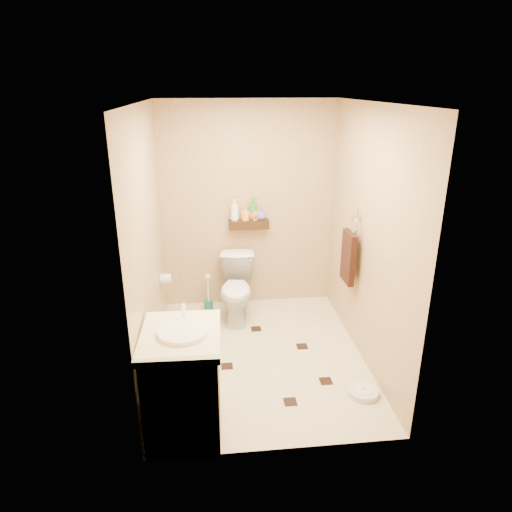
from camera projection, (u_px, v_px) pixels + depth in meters
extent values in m
plane|color=beige|center=(260.00, 356.00, 4.55)|extent=(2.50, 2.50, 0.00)
cube|color=tan|center=(248.00, 207.00, 5.29)|extent=(2.00, 0.04, 2.40)
cube|color=tan|center=(284.00, 304.00, 2.96)|extent=(2.00, 0.04, 2.40)
cube|color=tan|center=(149.00, 246.00, 4.02)|extent=(0.04, 2.50, 2.40)
cube|color=tan|center=(368.00, 238.00, 4.22)|extent=(0.04, 2.50, 2.40)
cube|color=silver|center=(262.00, 102.00, 3.70)|extent=(2.00, 2.50, 0.02)
cube|color=#331F0E|center=(249.00, 224.00, 5.27)|extent=(0.46, 0.14, 0.10)
cube|color=black|center=(227.00, 366.00, 4.38)|extent=(0.11, 0.11, 0.01)
cube|color=black|center=(302.00, 346.00, 4.71)|extent=(0.11, 0.11, 0.01)
cube|color=black|center=(290.00, 402.00, 3.89)|extent=(0.11, 0.11, 0.01)
cube|color=black|center=(211.00, 332.00, 4.99)|extent=(0.11, 0.11, 0.01)
cube|color=black|center=(326.00, 381.00, 4.16)|extent=(0.11, 0.11, 0.01)
cube|color=black|center=(256.00, 329.00, 5.04)|extent=(0.11, 0.11, 0.01)
imported|color=white|center=(237.00, 289.00, 5.18)|extent=(0.47, 0.74, 0.72)
cube|color=brown|center=(184.00, 386.00, 3.45)|extent=(0.55, 0.67, 0.80)
cube|color=#FBF3B5|center=(180.00, 336.00, 3.30)|extent=(0.60, 0.72, 0.05)
cylinder|color=white|center=(183.00, 333.00, 3.29)|extent=(0.37, 0.37, 0.05)
cylinder|color=silver|center=(184.00, 310.00, 3.48)|extent=(0.03, 0.03, 0.12)
cylinder|color=silver|center=(363.00, 392.00, 3.98)|extent=(0.28, 0.28, 0.05)
cylinder|color=white|center=(363.00, 389.00, 3.97)|extent=(0.16, 0.16, 0.01)
cylinder|color=#186256|center=(209.00, 305.00, 5.47)|extent=(0.11, 0.11, 0.11)
cylinder|color=silver|center=(208.00, 289.00, 5.40)|extent=(0.02, 0.02, 0.33)
sphere|color=silver|center=(208.00, 277.00, 5.34)|extent=(0.08, 0.08, 0.08)
cube|color=silver|center=(359.00, 213.00, 4.39)|extent=(0.03, 0.06, 0.08)
torus|color=silver|center=(355.00, 225.00, 4.43)|extent=(0.02, 0.19, 0.19)
cube|color=black|center=(348.00, 257.00, 4.55)|extent=(0.06, 0.30, 0.52)
cylinder|color=silver|center=(166.00, 279.00, 4.84)|extent=(0.11, 0.11, 0.11)
cylinder|color=silver|center=(162.00, 274.00, 4.82)|extent=(0.04, 0.02, 0.02)
imported|color=white|center=(235.00, 210.00, 5.20)|extent=(0.13, 0.13, 0.25)
imported|color=yellow|center=(245.00, 214.00, 5.22)|extent=(0.10, 0.10, 0.16)
imported|color=red|center=(252.00, 214.00, 5.23)|extent=(0.16, 0.16, 0.15)
imported|color=#2C862E|center=(253.00, 209.00, 5.21)|extent=(0.14, 0.14, 0.27)
imported|color=#EA944E|center=(254.00, 213.00, 5.23)|extent=(0.11, 0.11, 0.17)
imported|color=#5461D2|center=(261.00, 214.00, 5.25)|extent=(0.11, 0.11, 0.13)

